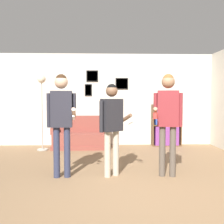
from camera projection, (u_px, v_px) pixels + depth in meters
ground_plane at (140, 202)px, 3.29m from camera, size 20.00×20.00×0.00m
wall_back at (119, 100)px, 7.43m from camera, size 7.89×0.08×2.70m
couch at (82, 137)px, 7.03m from camera, size 1.58×0.80×0.88m
bookshelf at (166, 125)px, 7.29m from camera, size 0.84×0.30×1.21m
floor_lamp at (42, 95)px, 6.59m from camera, size 0.28×0.28×2.00m
person_player_foreground_left at (61, 113)px, 4.29m from camera, size 0.52×0.46×1.79m
person_player_foreground_center at (112, 120)px, 4.37m from camera, size 0.59×0.37×1.63m
person_watcher_holding_cup at (168, 113)px, 4.35m from camera, size 0.56×0.42×1.80m
drinking_cup at (169, 103)px, 7.26m from camera, size 0.09×0.09×0.10m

